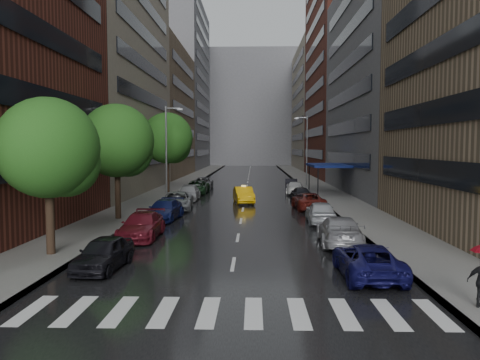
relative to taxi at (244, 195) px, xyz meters
name	(u,v)px	position (x,y,z in m)	size (l,w,h in m)	color
ground	(228,292)	(0.03, -26.48, -0.74)	(220.00, 220.00, 0.00)	gray
road	(247,183)	(0.03, 23.52, -0.74)	(14.00, 140.00, 0.01)	black
sidewalk_left	(184,183)	(-8.97, 23.52, -0.67)	(4.00, 140.00, 0.15)	gray
sidewalk_right	(311,183)	(9.03, 23.52, -0.67)	(4.00, 140.00, 0.15)	gray
crosswalk	(231,312)	(0.23, -28.48, -0.73)	(13.15, 2.80, 0.01)	silver
buildings_left	(154,79)	(-14.97, 32.31, 15.24)	(8.00, 108.00, 38.00)	maroon
buildings_right	(346,82)	(15.03, 30.22, 14.29)	(8.05, 109.10, 36.00)	#937A5B
building_far	(251,109)	(0.03, 91.52, 15.26)	(40.00, 14.00, 32.00)	slate
tree_near	(48,148)	(-8.57, -21.36, 4.34)	(4.67, 4.67, 7.44)	#382619
tree_mid	(117,141)	(-8.57, -10.48, 4.82)	(5.10, 5.10, 8.13)	#382619
tree_far	(167,138)	(-8.57, 8.44, 5.36)	(5.60, 5.60, 8.92)	#382619
taxi	(244,195)	(0.00, 0.00, 0.00)	(1.58, 4.52, 1.49)	#E4A50C
parked_cars_left	(181,198)	(-5.37, -2.58, -0.03)	(2.81, 42.35, 1.46)	black
parked_cars_right	(313,205)	(5.43, -7.10, -0.04)	(2.61, 42.39, 1.54)	#110F49
street_lamp_left	(167,150)	(-7.69, 3.52, 4.14)	(1.74, 0.22, 9.00)	gray
street_lamp_right	(306,149)	(7.75, 18.52, 4.14)	(1.74, 0.22, 9.00)	gray
awning	(328,165)	(9.02, 8.52, 2.39)	(4.00, 8.00, 3.12)	navy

